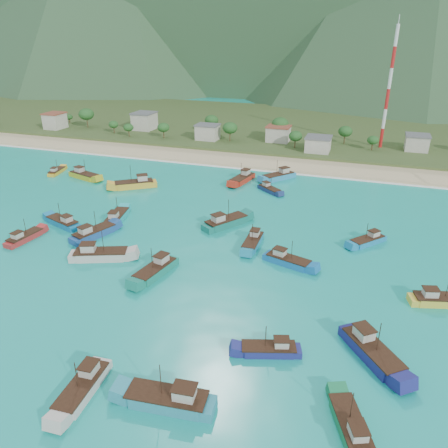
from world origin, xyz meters
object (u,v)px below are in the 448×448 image
(boat_22, at_px, (288,261))
(boat_30, at_px, (279,177))
(boat_1, at_px, (253,242))
(boat_17, at_px, (225,223))
(boat_7, at_px, (117,218))
(boat_6, at_px, (63,223))
(boat_21, at_px, (156,271))
(boat_13, at_px, (57,172))
(boat_27, at_px, (94,234))
(boat_4, at_px, (371,352))
(boat_19, at_px, (440,301))
(boat_18, at_px, (100,255))
(radio_tower, at_px, (389,89))
(boat_5, at_px, (351,428))
(boat_8, at_px, (25,238))
(boat_11, at_px, (368,241))
(boat_23, at_px, (84,176))
(boat_20, at_px, (269,190))
(boat_9, at_px, (135,185))
(boat_2, at_px, (242,179))
(boat_10, at_px, (169,400))
(boat_15, at_px, (83,388))
(boat_0, at_px, (270,350))

(boat_22, bearing_deg, boat_30, -149.26)
(boat_1, bearing_deg, boat_17, -42.04)
(boat_7, height_order, boat_30, boat_30)
(boat_6, height_order, boat_21, boat_21)
(boat_13, distance_m, boat_27, 53.46)
(boat_4, distance_m, boat_19, 20.55)
(boat_4, distance_m, boat_18, 54.90)
(radio_tower, relative_size, boat_13, 5.02)
(boat_30, bearing_deg, boat_18, 107.10)
(boat_22, height_order, boat_27, boat_27)
(boat_5, height_order, boat_8, boat_5)
(boat_8, xyz_separation_m, boat_11, (72.53, 22.66, 0.00))
(boat_7, relative_size, boat_23, 0.93)
(boat_19, relative_size, boat_20, 1.29)
(boat_13, height_order, boat_27, boat_27)
(boat_21, xyz_separation_m, boat_22, (23.26, 11.95, -0.11))
(boat_7, bearing_deg, boat_9, 97.00)
(boat_18, xyz_separation_m, boat_27, (-7.29, 8.60, -0.09))
(boat_2, height_order, boat_17, boat_17)
(boat_10, height_order, boat_23, boat_10)
(boat_5, bearing_deg, radio_tower, 66.74)
(boat_8, relative_size, boat_13, 1.10)
(boat_9, distance_m, boat_18, 43.90)
(boat_5, relative_size, boat_23, 0.85)
(boat_22, bearing_deg, boat_27, -71.20)
(boat_9, xyz_separation_m, boat_13, (-31.05, 4.22, -0.44))
(boat_23, bearing_deg, boat_20, 113.61)
(radio_tower, distance_m, boat_6, 122.24)
(boat_21, bearing_deg, boat_17, -91.61)
(boat_10, relative_size, boat_19, 1.13)
(boat_6, distance_m, boat_21, 34.08)
(boat_8, height_order, boat_15, boat_15)
(boat_2, xyz_separation_m, boat_13, (-59.71, -10.98, -0.33))
(boat_8, bearing_deg, boat_10, -25.78)
(boat_9, xyz_separation_m, boat_18, (14.92, -41.29, -0.06))
(boat_4, distance_m, boat_7, 67.91)
(boat_13, xyz_separation_m, boat_18, (45.96, -45.51, 0.38))
(boat_17, distance_m, boat_19, 48.80)
(boat_0, distance_m, boat_18, 42.83)
(boat_13, bearing_deg, boat_22, -34.11)
(boat_8, bearing_deg, boat_18, 1.14)
(boat_22, bearing_deg, boat_2, -136.72)
(boat_18, xyz_separation_m, boat_19, (64.16, 4.69, -0.19))
(boat_2, bearing_deg, boat_20, 160.97)
(boat_0, relative_size, boat_10, 0.78)
(boat_5, height_order, boat_21, boat_21)
(boat_18, relative_size, boat_20, 1.51)
(boat_15, bearing_deg, boat_0, -148.39)
(boat_9, distance_m, boat_19, 87.13)
(boat_18, bearing_deg, boat_6, -144.39)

